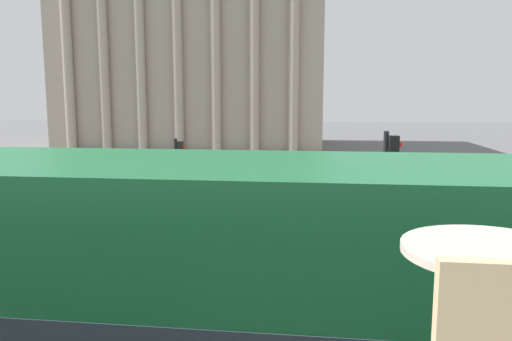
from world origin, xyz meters
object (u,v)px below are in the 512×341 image
traffic_light_near (387,193)px  pedestrian_red (222,203)px  pedestrian_black (236,163)px  traffic_light_mid (178,170)px  car_maroon (449,176)px  double_decker_bus (238,314)px  cafe_dining_table (489,303)px  plaza_building_left (196,41)px  pedestrian_yellow (215,170)px

traffic_light_near → pedestrian_red: traffic_light_near is taller
pedestrian_black → pedestrian_red: (1.45, -11.56, 0.07)m
traffic_light_near → traffic_light_mid: (-6.58, 5.76, -0.42)m
traffic_light_near → pedestrian_red: (-4.99, 5.76, -1.57)m
car_maroon → pedestrian_red: (-10.18, -9.69, 0.36)m
double_decker_bus → cafe_dining_table: (1.49, -3.72, 1.80)m
plaza_building_left → pedestrian_black: 24.57m
traffic_light_near → car_maroon: bearing=71.5°
double_decker_bus → car_maroon: size_ratio=2.46×
traffic_light_near → pedestrian_red: size_ratio=2.22×
pedestrian_yellow → pedestrian_red: 9.24m
traffic_light_mid → pedestrian_red: 1.95m
pedestrian_black → car_maroon: bearing=-77.9°
traffic_light_near → double_decker_bus: bearing=-112.2°
traffic_light_mid → pedestrian_black: size_ratio=1.96×
double_decker_bus → pedestrian_black: 23.70m
pedestrian_red → pedestrian_black: bearing=65.2°
plaza_building_left → pedestrian_yellow: plaza_building_left is taller
plaza_building_left → traffic_light_near: 41.88m
pedestrian_red → plaza_building_left: bearing=73.5°
cafe_dining_table → pedestrian_red: 16.30m
car_maroon → traffic_light_mid: bearing=61.4°
double_decker_bus → traffic_light_mid: size_ratio=3.09×
pedestrian_yellow → pedestrian_red: bearing=171.1°
plaza_building_left → car_maroon: 31.69m
plaza_building_left → traffic_light_mid: size_ratio=7.80×
traffic_light_near → pedestrian_yellow: bearing=115.8°
car_maroon → pedestrian_black: size_ratio=2.46×
pedestrian_black → traffic_light_mid: bearing=-159.5°
double_decker_bus → plaza_building_left: plaza_building_left is taller
car_maroon → pedestrian_black: (-11.62, 1.87, 0.28)m
car_maroon → pedestrian_black: 11.78m
cafe_dining_table → traffic_light_mid: (-5.61, 15.50, -1.88)m
double_decker_bus → pedestrian_black: size_ratio=6.06×
cafe_dining_table → car_maroon: bearing=76.3°
double_decker_bus → cafe_dining_table: bearing=-68.0°
cafe_dining_table → pedestrian_red: (-4.03, 15.50, -3.03)m
pedestrian_yellow → traffic_light_near: bearing=-176.5°
double_decker_bus → traffic_light_near: size_ratio=2.56×
plaza_building_left → pedestrian_yellow: bearing=-73.8°
cafe_dining_table → traffic_light_mid: size_ratio=0.22×
cafe_dining_table → plaza_building_left: (-13.10, 48.40, 6.36)m
car_maroon → traffic_light_near: bearing=93.4°
cafe_dining_table → pedestrian_red: size_ratio=0.40×
cafe_dining_table → traffic_light_mid: bearing=109.9°
cafe_dining_table → pedestrian_black: size_ratio=0.43×
traffic_light_mid → plaza_building_left: bearing=102.8°
cafe_dining_table → traffic_light_mid: 16.59m
plaza_building_left → cafe_dining_table: bearing=-74.9°
plaza_building_left → traffic_light_near: bearing=-70.0°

